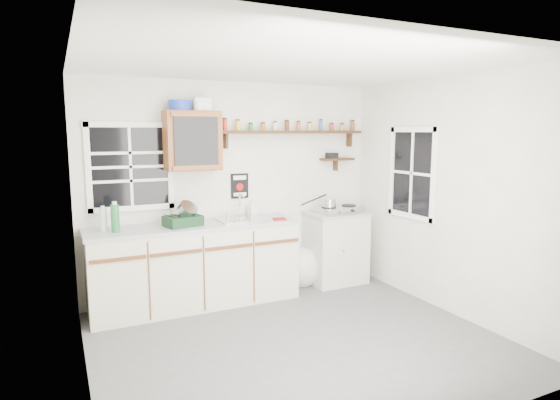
{
  "coord_description": "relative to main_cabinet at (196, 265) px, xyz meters",
  "views": [
    {
      "loc": [
        -1.93,
        -3.64,
        1.92
      ],
      "look_at": [
        0.09,
        0.55,
        1.24
      ],
      "focal_mm": 30.0,
      "sensor_mm": 36.0,
      "label": 1
    }
  ],
  "objects": [
    {
      "name": "secondary_shelf",
      "position": [
        1.94,
        0.22,
        1.12
      ],
      "size": [
        0.45,
        0.16,
        0.24
      ],
      "color": "#321F0D",
      "rests_on": "wall_back"
    },
    {
      "name": "water_bottles",
      "position": [
        -0.87,
        -0.02,
        0.59
      ],
      "size": [
        0.18,
        0.18,
        0.31
      ],
      "color": "silver",
      "rests_on": "main_cabinet"
    },
    {
      "name": "hotplate",
      "position": [
        1.87,
        0.01,
        0.49
      ],
      "size": [
        0.62,
        0.37,
        0.09
      ],
      "rotation": [
        0.0,
        0.0,
        0.09
      ],
      "color": "#B7B8BC",
      "rests_on": "right_cabinet"
    },
    {
      "name": "spice_shelf",
      "position": [
        1.31,
        0.21,
        1.47
      ],
      "size": [
        1.91,
        0.18,
        0.35
      ],
      "color": "#321F0D",
      "rests_on": "wall_back"
    },
    {
      "name": "warning_sign",
      "position": [
        0.63,
        0.29,
        0.82
      ],
      "size": [
        0.22,
        0.02,
        0.3
      ],
      "color": "black",
      "rests_on": "wall_back"
    },
    {
      "name": "rag",
      "position": [
        0.95,
        -0.17,
        0.47
      ],
      "size": [
        0.15,
        0.13,
        0.02
      ],
      "primitive_type": "cube",
      "rotation": [
        0.0,
        0.0,
        -0.12
      ],
      "color": "maroon",
      "rests_on": "main_cabinet"
    },
    {
      "name": "soap_bottle",
      "position": [
        0.76,
        0.2,
        0.55
      ],
      "size": [
        0.11,
        0.11,
        0.19
      ],
      "primitive_type": "imported",
      "rotation": [
        0.0,
        0.0,
        0.26
      ],
      "color": "white",
      "rests_on": "main_cabinet"
    },
    {
      "name": "dish_rack",
      "position": [
        -0.13,
        -0.04,
        0.55
      ],
      "size": [
        0.42,
        0.35,
        0.28
      ],
      "rotation": [
        0.0,
        0.0,
        0.21
      ],
      "color": "black",
      "rests_on": "main_cabinet"
    },
    {
      "name": "sink",
      "position": [
        0.54,
        0.01,
        0.47
      ],
      "size": [
        0.52,
        0.44,
        0.29
      ],
      "color": "#B7B8BC",
      "rests_on": "main_cabinet"
    },
    {
      "name": "trash_bag",
      "position": [
        1.39,
        0.1,
        -0.24
      ],
      "size": [
        0.46,
        0.41,
        0.52
      ],
      "color": "silver",
      "rests_on": "floor"
    },
    {
      "name": "room",
      "position": [
        0.58,
        -1.3,
        0.79
      ],
      "size": [
        3.64,
        3.24,
        2.54
      ],
      "color": "#505153",
      "rests_on": "ground"
    },
    {
      "name": "main_cabinet",
      "position": [
        0.0,
        0.0,
        0.0
      ],
      "size": [
        2.31,
        0.63,
        0.92
      ],
      "color": "beige",
      "rests_on": "floor"
    },
    {
      "name": "saucepan",
      "position": [
        1.71,
        0.01,
        0.58
      ],
      "size": [
        0.37,
        0.3,
        0.18
      ],
      "rotation": [
        0.0,
        0.0,
        -0.86
      ],
      "color": "#B7B8BC",
      "rests_on": "hotplate"
    },
    {
      "name": "right_cabinet",
      "position": [
        1.83,
        0.03,
        -0.01
      ],
      "size": [
        0.73,
        0.57,
        0.91
      ],
      "color": "beige",
      "rests_on": "floor"
    },
    {
      "name": "window_back",
      "position": [
        -0.62,
        0.29,
        1.09
      ],
      "size": [
        0.93,
        0.03,
        0.98
      ],
      "color": "black",
      "rests_on": "wall_back"
    },
    {
      "name": "upper_cabinet_clutter",
      "position": [
        0.01,
        0.14,
        1.75
      ],
      "size": [
        0.45,
        0.24,
        0.14
      ],
      "color": "#1A36A9",
      "rests_on": "upper_cabinet"
    },
    {
      "name": "upper_cabinet",
      "position": [
        0.03,
        0.14,
        1.36
      ],
      "size": [
        0.6,
        0.32,
        0.65
      ],
      "color": "brown",
      "rests_on": "wall_back"
    },
    {
      "name": "window_right",
      "position": [
        2.37,
        -0.75,
        0.99
      ],
      "size": [
        0.03,
        0.78,
        1.08
      ],
      "color": "black",
      "rests_on": "wall_back"
    }
  ]
}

